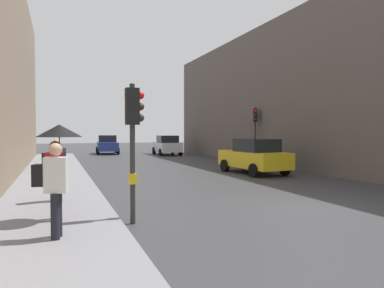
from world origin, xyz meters
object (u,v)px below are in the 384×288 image
at_px(pedestrian_with_umbrella, 58,145).
at_px(car_yellow_taxi, 254,156).
at_px(pedestrian_with_grey_backpack, 56,166).
at_px(car_white_compact, 167,145).
at_px(car_blue_van, 107,145).
at_px(pedestrian_with_black_backpack, 54,184).
at_px(traffic_light_near_left, 133,128).
at_px(traffic_light_mid_street, 255,125).

bearing_deg(pedestrian_with_umbrella, car_yellow_taxi, 39.19).
relative_size(car_yellow_taxi, pedestrian_with_grey_backpack, 2.45).
bearing_deg(car_white_compact, car_blue_van, 144.72).
height_order(pedestrian_with_umbrella, pedestrian_with_black_backpack, pedestrian_with_umbrella).
xyz_separation_m(car_yellow_taxi, pedestrian_with_black_backpack, (-9.48, -9.15, 0.29)).
height_order(traffic_light_near_left, traffic_light_mid_street, traffic_light_mid_street).
bearing_deg(pedestrian_with_umbrella, car_white_compact, 68.10).
distance_m(car_yellow_taxi, pedestrian_with_umbrella, 12.15).
distance_m(car_blue_van, pedestrian_with_grey_backpack, 24.82).
distance_m(car_blue_van, pedestrian_with_umbrella, 27.17).
height_order(car_yellow_taxi, pedestrian_with_grey_backpack, pedestrian_with_grey_backpack).
distance_m(pedestrian_with_umbrella, pedestrian_with_black_backpack, 1.64).
distance_m(pedestrian_with_black_backpack, pedestrian_with_grey_backpack, 3.86).
bearing_deg(car_white_compact, car_yellow_taxi, -89.94).
bearing_deg(traffic_light_mid_street, pedestrian_with_black_backpack, -131.94).
distance_m(car_yellow_taxi, pedestrian_with_black_backpack, 13.18).
distance_m(car_blue_van, pedestrian_with_black_backpack, 28.64).
relative_size(pedestrian_with_black_backpack, pedestrian_with_grey_backpack, 1.00).
bearing_deg(car_blue_van, traffic_light_mid_street, -64.20).
relative_size(car_blue_van, car_yellow_taxi, 1.00).
bearing_deg(traffic_light_mid_street, car_blue_van, 115.80).
xyz_separation_m(pedestrian_with_umbrella, pedestrian_with_black_backpack, (-0.09, -1.49, -0.68)).
height_order(traffic_light_mid_street, car_yellow_taxi, traffic_light_mid_street).
relative_size(traffic_light_mid_street, pedestrian_with_grey_backpack, 2.07).
distance_m(pedestrian_with_umbrella, pedestrian_with_grey_backpack, 2.47).
xyz_separation_m(traffic_light_mid_street, pedestrian_with_black_backpack, (-11.87, -13.20, -1.37)).
height_order(traffic_light_near_left, pedestrian_with_grey_backpack, traffic_light_near_left).
height_order(traffic_light_mid_street, pedestrian_with_black_backpack, traffic_light_mid_street).
bearing_deg(traffic_light_mid_street, pedestrian_with_umbrella, -135.15).
relative_size(car_blue_van, pedestrian_with_grey_backpack, 2.44).
bearing_deg(pedestrian_with_grey_backpack, pedestrian_with_black_backpack, -90.64).
bearing_deg(pedestrian_with_grey_backpack, car_yellow_taxi, 29.25).
bearing_deg(traffic_light_near_left, car_white_compact, 71.88).
bearing_deg(car_yellow_taxi, pedestrian_with_umbrella, -140.81).
height_order(car_white_compact, pedestrian_with_grey_backpack, pedestrian_with_grey_backpack).
xyz_separation_m(traffic_light_mid_street, pedestrian_with_umbrella, (-11.78, -11.71, -0.69)).
bearing_deg(traffic_light_mid_street, car_white_compact, 101.68).
bearing_deg(car_yellow_taxi, pedestrian_with_grey_backpack, -150.75).
height_order(car_blue_van, car_yellow_taxi, same).
height_order(traffic_light_near_left, pedestrian_with_black_backpack, traffic_light_near_left).
distance_m(car_blue_van, car_white_compact, 5.98).
relative_size(traffic_light_near_left, pedestrian_with_black_backpack, 1.83).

